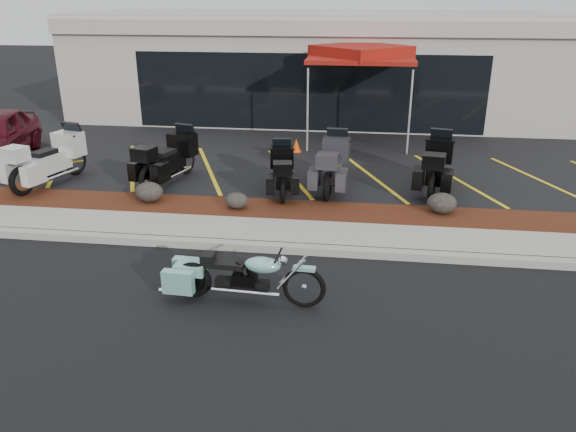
# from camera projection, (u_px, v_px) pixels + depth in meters

# --- Properties ---
(ground) EXTENTS (90.00, 90.00, 0.00)m
(ground) POSITION_uv_depth(u_px,v_px,m) (247.00, 271.00, 10.04)
(ground) COLOR black
(ground) RESTS_ON ground
(curb) EXTENTS (24.00, 0.25, 0.15)m
(curb) POSITION_uv_depth(u_px,v_px,m) (256.00, 246.00, 10.85)
(curb) COLOR gray
(curb) RESTS_ON ground
(sidewalk) EXTENTS (24.00, 1.20, 0.15)m
(sidewalk) POSITION_uv_depth(u_px,v_px,m) (263.00, 232.00, 11.49)
(sidewalk) COLOR gray
(sidewalk) RESTS_ON ground
(mulch_bed) EXTENTS (24.00, 1.20, 0.16)m
(mulch_bed) POSITION_uv_depth(u_px,v_px,m) (272.00, 211.00, 12.60)
(mulch_bed) COLOR #3E170E
(mulch_bed) RESTS_ON ground
(upper_lot) EXTENTS (26.00, 9.60, 0.15)m
(upper_lot) POSITION_uv_depth(u_px,v_px,m) (299.00, 150.00, 17.58)
(upper_lot) COLOR black
(upper_lot) RESTS_ON ground
(dealership_building) EXTENTS (18.00, 8.16, 4.00)m
(dealership_building) POSITION_uv_depth(u_px,v_px,m) (317.00, 64.00, 22.65)
(dealership_building) COLOR #ACA59C
(dealership_building) RESTS_ON ground
(boulder_left) EXTENTS (0.65, 0.54, 0.46)m
(boulder_left) POSITION_uv_depth(u_px,v_px,m) (149.00, 192.00, 12.89)
(boulder_left) COLOR black
(boulder_left) RESTS_ON mulch_bed
(boulder_mid) EXTENTS (0.51, 0.43, 0.36)m
(boulder_mid) POSITION_uv_depth(u_px,v_px,m) (237.00, 201.00, 12.49)
(boulder_mid) COLOR black
(boulder_mid) RESTS_ON mulch_bed
(boulder_right) EXTENTS (0.64, 0.53, 0.45)m
(boulder_right) POSITION_uv_depth(u_px,v_px,m) (442.00, 203.00, 12.21)
(boulder_right) COLOR black
(boulder_right) RESTS_ON mulch_bed
(hero_cruiser) EXTENTS (2.62, 0.80, 0.91)m
(hero_cruiser) POSITION_uv_depth(u_px,v_px,m) (304.00, 282.00, 8.71)
(hero_cruiser) COLOR #77B9A6
(hero_cruiser) RESTS_ON ground
(touring_white) EXTENTS (1.54, 2.61, 1.42)m
(touring_white) POSITION_uv_depth(u_px,v_px,m) (74.00, 149.00, 14.66)
(touring_white) COLOR silver
(touring_white) RESTS_ON upper_lot
(touring_black_front) EXTENTS (1.46, 2.48, 1.36)m
(touring_black_front) POSITION_uv_depth(u_px,v_px,m) (186.00, 149.00, 14.78)
(touring_black_front) COLOR black
(touring_black_front) RESTS_ON upper_lot
(touring_black_mid) EXTENTS (1.07, 2.12, 1.18)m
(touring_black_mid) POSITION_uv_depth(u_px,v_px,m) (282.00, 161.00, 14.03)
(touring_black_mid) COLOR black
(touring_black_mid) RESTS_ON upper_lot
(touring_grey) EXTENTS (1.05, 2.38, 1.35)m
(touring_grey) POSITION_uv_depth(u_px,v_px,m) (337.00, 154.00, 14.33)
(touring_grey) COLOR #333338
(touring_grey) RESTS_ON upper_lot
(touring_black_rear) EXTENTS (1.34, 2.47, 1.36)m
(touring_black_rear) POSITION_uv_depth(u_px,v_px,m) (439.00, 155.00, 14.24)
(touring_black_rear) COLOR black
(touring_black_rear) RESTS_ON upper_lot
(traffic_cone) EXTENTS (0.31, 0.31, 0.40)m
(traffic_cone) POSITION_uv_depth(u_px,v_px,m) (296.00, 145.00, 17.04)
(traffic_cone) COLOR #E84107
(traffic_cone) RESTS_ON upper_lot
(popup_canopy) EXTENTS (4.21, 4.21, 3.01)m
(popup_canopy) POSITION_uv_depth(u_px,v_px,m) (361.00, 55.00, 17.45)
(popup_canopy) COLOR silver
(popup_canopy) RESTS_ON upper_lot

